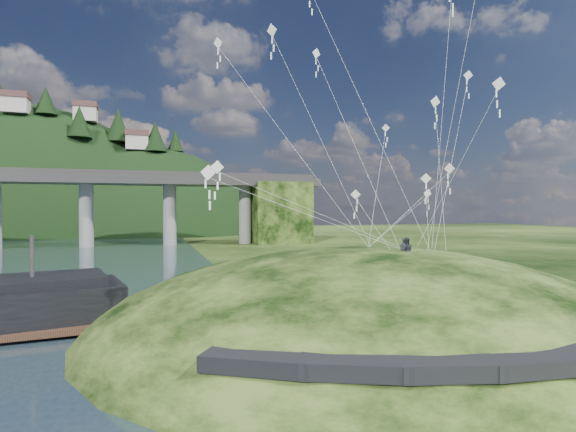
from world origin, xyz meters
name	(u,v)px	position (x,y,z in m)	size (l,w,h in m)	color
ground	(251,348)	(0.00, 0.00, 0.00)	(320.00, 320.00, 0.00)	black
grass_hill	(367,350)	(8.00, 2.00, -1.50)	(36.00, 32.00, 13.00)	black
footpath	(497,351)	(7.46, -9.74, 2.08)	(22.29, 5.84, 0.83)	black
bridge	(28,197)	(-26.46, 70.07, 9.70)	(160.00, 11.00, 15.00)	#2D2B2B
far_ridge	(7,261)	(-43.58, 122.17, -7.44)	(153.00, 70.00, 94.50)	black
wooden_dock	(123,324)	(-6.76, 5.62, 0.44)	(14.03, 3.59, 0.99)	#331E14
kite_flyers	(406,237)	(9.84, 0.45, 5.74)	(1.00, 1.02, 1.66)	#282C35
kite_swarm	(371,106)	(9.29, 4.00, 14.53)	(20.68, 14.44, 18.66)	white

